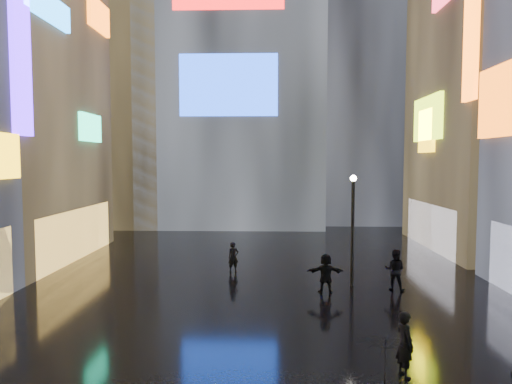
{
  "coord_description": "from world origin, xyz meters",
  "views": [
    {
      "loc": [
        0.38,
        -0.53,
        5.86
      ],
      "look_at": [
        0.0,
        12.0,
        5.0
      ],
      "focal_mm": 32.0,
      "sensor_mm": 36.0,
      "label": 1
    }
  ],
  "objects": [
    {
      "name": "ground",
      "position": [
        0.0,
        20.0,
        0.0
      ],
      "size": [
        140.0,
        140.0,
        0.0
      ],
      "primitive_type": "plane",
      "color": "black",
      "rests_on": "ground"
    },
    {
      "name": "building_right_far",
      "position": [
        15.98,
        30.0,
        13.98
      ],
      "size": [
        10.28,
        12.0,
        28.0
      ],
      "color": "black",
      "rests_on": "ground"
    },
    {
      "name": "tower_main",
      "position": [
        -3.0,
        43.97,
        21.01
      ],
      "size": [
        16.0,
        14.2,
        42.0
      ],
      "color": "black",
      "rests_on": "ground"
    },
    {
      "name": "tower_flank_right",
      "position": [
        9.0,
        46.0,
        17.0
      ],
      "size": [
        12.0,
        12.0,
        34.0
      ],
      "primitive_type": "cube",
      "color": "black",
      "rests_on": "ground"
    },
    {
      "name": "tower_flank_left",
      "position": [
        -14.0,
        42.0,
        13.0
      ],
      "size": [
        10.0,
        10.0,
        26.0
      ],
      "primitive_type": "cube",
      "color": "black",
      "rests_on": "ground"
    },
    {
      "name": "lamp_far",
      "position": [
        4.24,
        20.64,
        2.94
      ],
      "size": [
        0.3,
        0.3,
        5.2
      ],
      "color": "black",
      "rests_on": "ground"
    },
    {
      "name": "pedestrian_5",
      "position": [
        2.87,
        19.46,
        0.88
      ],
      "size": [
        1.63,
        0.53,
        1.76
      ],
      "primitive_type": "imported",
      "rotation": [
        0.0,
        0.0,
        3.15
      ],
      "color": "black",
      "rests_on": "ground"
    },
    {
      "name": "pedestrian_6",
      "position": [
        -1.53,
        23.1,
        0.79
      ],
      "size": [
        0.68,
        0.59,
        1.58
      ],
      "primitive_type": "imported",
      "rotation": [
        0.0,
        0.0,
        0.43
      ],
      "color": "black",
      "rests_on": "ground"
    },
    {
      "name": "pedestrian_7",
      "position": [
        6.05,
        20.0,
        0.93
      ],
      "size": [
        1.1,
        0.99,
        1.86
      ],
      "primitive_type": "imported",
      "rotation": [
        0.0,
        0.0,
        2.75
      ],
      "color": "black",
      "rests_on": "ground"
    },
    {
      "name": "umbrella_2",
      "position": [
        2.57,
        8.04,
        2.04
      ],
      "size": [
        1.45,
        1.45,
        0.95
      ],
      "primitive_type": "imported",
      "rotation": [
        0.0,
        0.0,
        4.12
      ],
      "color": "black",
      "rests_on": "pedestrian_4"
    },
    {
      "name": "pedestrian_8",
      "position": [
        4.05,
        11.61,
        0.9
      ],
      "size": [
        0.59,
        0.75,
        1.81
      ],
      "primitive_type": "imported",
      "rotation": [
        0.0,
        0.0,
        1.83
      ],
      "color": "black",
      "rests_on": "ground"
    }
  ]
}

